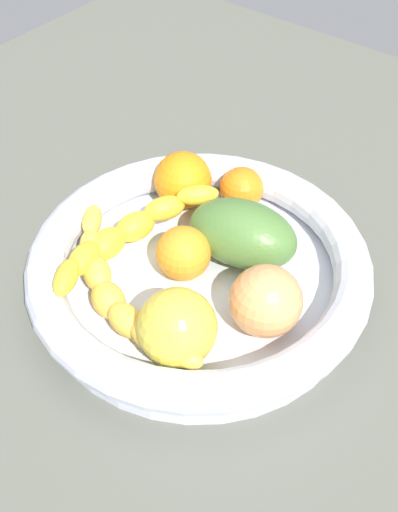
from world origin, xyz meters
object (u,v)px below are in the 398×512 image
object	(u,v)px
banana_draped_right	(116,292)
mango_green	(243,234)
banana_draped_left	(126,234)
orange_front	(183,180)
orange_mid_left	(242,189)
orange_mid_right	(183,253)
peach_blush	(266,301)
apple_yellow	(177,328)
fruit_bowl	(199,270)

from	to	relation	value
banana_draped_right	mango_green	size ratio (longest dim) A/B	1.98
banana_draped_left	orange_front	bearing A→B (deg)	93.89
banana_draped_left	orange_mid_left	bearing A→B (deg)	70.86
banana_draped_left	mango_green	bearing A→B (deg)	35.82
orange_mid_left	orange_mid_right	world-z (taller)	orange_mid_right
banana_draped_right	peach_blush	distance (cm)	14.52
banana_draped_left	peach_blush	distance (cm)	17.04
orange_mid_left	apple_yellow	distance (cm)	22.34
orange_front	orange_mid_left	xyz separation A→B (cm)	(5.61, 3.71, -0.79)
banana_draped_right	orange_front	size ratio (longest dim) A/B	3.51
orange_mid_left	peach_blush	bearing A→B (deg)	-47.72
orange_mid_right	mango_green	size ratio (longest dim) A/B	0.49
mango_green	banana_draped_left	bearing A→B (deg)	-144.18
fruit_bowl	peach_blush	xyz separation A→B (cm)	(8.93, -1.30, 2.49)
peach_blush	banana_draped_right	bearing A→B (deg)	-151.00
fruit_bowl	peach_blush	distance (cm)	9.36
orange_mid_left	fruit_bowl	bearing A→B (deg)	-75.19
banana_draped_left	orange_mid_right	distance (cm)	6.67
banana_draped_left	mango_green	world-z (taller)	mango_green
fruit_bowl	banana_draped_right	world-z (taller)	banana_draped_right
orange_mid_right	banana_draped_right	bearing A→B (deg)	-105.35
banana_draped_right	apple_yellow	size ratio (longest dim) A/B	3.15
fruit_bowl	apple_yellow	world-z (taller)	apple_yellow
banana_draped_right	orange_mid_right	distance (cm)	8.07
banana_draped_right	peach_blush	bearing A→B (deg)	29.00
orange_mid_left	mango_green	distance (cm)	8.63
orange_front	apple_yellow	size ratio (longest dim) A/B	0.90
banana_draped_left	peach_blush	bearing A→B (deg)	2.72
banana_draped_right	mango_green	xyz separation A→B (cm)	(5.56, 13.36, 1.18)
mango_green	peach_blush	bearing A→B (deg)	-41.80
fruit_bowl	orange_mid_left	distance (cm)	12.52
orange_mid_right	mango_green	world-z (taller)	mango_green
banana_draped_left	orange_mid_left	xyz separation A→B (cm)	(4.90, 14.12, -0.48)
fruit_bowl	orange_mid_right	size ratio (longest dim) A/B	6.19
banana_draped_left	mango_green	size ratio (longest dim) A/B	1.91
orange_front	banana_draped_left	bearing A→B (deg)	-86.11
orange_mid_left	orange_mid_right	size ratio (longest dim) A/B	0.88
orange_mid_left	peach_blush	world-z (taller)	peach_blush
banana_draped_left	fruit_bowl	bearing A→B (deg)	14.59
orange_mid_right	mango_green	distance (cm)	6.59
orange_mid_right	peach_blush	size ratio (longest dim) A/B	0.81
apple_yellow	banana_draped_left	bearing A→B (deg)	151.47
banana_draped_left	apple_yellow	size ratio (longest dim) A/B	3.05
fruit_bowl	orange_front	size ratio (longest dim) A/B	5.34
fruit_bowl	banana_draped_left	xyz separation A→B (cm)	(-8.08, -2.10, 1.98)
orange_front	mango_green	size ratio (longest dim) A/B	0.56
mango_green	fruit_bowl	bearing A→B (deg)	-109.93
fruit_bowl	orange_front	xyz separation A→B (cm)	(-8.79, 8.31, 2.29)
banana_draped_left	apple_yellow	bearing A→B (deg)	-28.53
orange_mid_left	apple_yellow	world-z (taller)	apple_yellow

